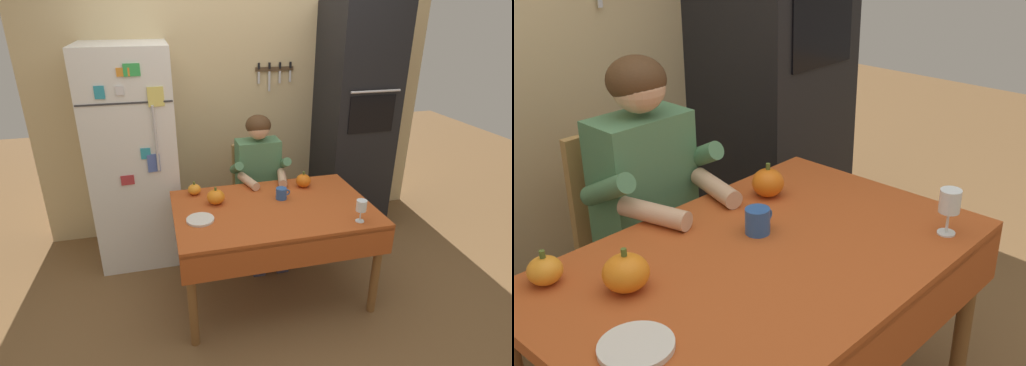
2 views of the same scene
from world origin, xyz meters
The scene contains 11 objects.
back_wall_assembly centered at (0.05, 1.35, 1.30)m, with size 3.70×0.13×2.60m.
wall_oven centered at (1.05, 1.00, 1.05)m, with size 0.60×0.64×2.10m.
dining_table centered at (0.00, 0.08, 0.66)m, with size 1.40×0.90×0.74m.
chair_behind_person centered at (0.06, 0.87, 0.51)m, with size 0.40×0.40×0.93m.
seated_person centered at (0.06, 0.68, 0.74)m, with size 0.47×0.55×1.25m.
coffee_mug centered at (0.10, 0.21, 0.78)m, with size 0.11×0.08×0.09m.
wine_glass centered at (0.49, -0.25, 0.85)m, with size 0.07×0.07×0.15m.
pumpkin_large centered at (0.33, 0.37, 0.79)m, with size 0.12×0.12×0.13m.
pumpkin_medium centered at (-0.39, 0.25, 0.79)m, with size 0.13×0.13×0.13m.
pumpkin_small centered at (-0.52, 0.45, 0.78)m, with size 0.10×0.10×0.10m.
serving_tray centered at (-0.53, 0.02, 0.75)m, with size 0.19×0.19×0.02m, color silver.
Camera 2 is at (-1.23, -1.03, 1.71)m, focal length 44.42 mm.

